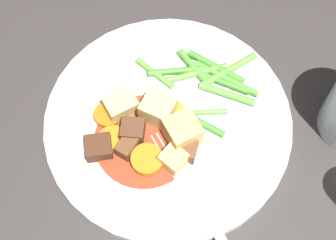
# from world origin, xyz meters

# --- Properties ---
(ground_plane) EXTENTS (3.00, 3.00, 0.00)m
(ground_plane) POSITION_xyz_m (0.00, 0.00, 0.00)
(ground_plane) COLOR #383330
(dinner_plate) EXTENTS (0.27, 0.27, 0.01)m
(dinner_plate) POSITION_xyz_m (0.00, 0.00, 0.01)
(dinner_plate) COLOR white
(dinner_plate) RESTS_ON ground_plane
(stew_sauce) EXTENTS (0.11, 0.11, 0.00)m
(stew_sauce) POSITION_xyz_m (0.03, -0.01, 0.01)
(stew_sauce) COLOR #93381E
(stew_sauce) RESTS_ON dinner_plate
(carrot_slice_0) EXTENTS (0.04, 0.04, 0.01)m
(carrot_slice_0) POSITION_xyz_m (-0.01, -0.00, 0.02)
(carrot_slice_0) COLOR orange
(carrot_slice_0) RESTS_ON dinner_plate
(carrot_slice_1) EXTENTS (0.04, 0.04, 0.01)m
(carrot_slice_1) POSITION_xyz_m (0.05, -0.04, 0.02)
(carrot_slice_1) COLOR orange
(carrot_slice_1) RESTS_ON dinner_plate
(carrot_slice_2) EXTENTS (0.05, 0.05, 0.01)m
(carrot_slice_2) POSITION_xyz_m (0.05, -0.00, 0.02)
(carrot_slice_2) COLOR orange
(carrot_slice_2) RESTS_ON dinner_plate
(carrot_slice_3) EXTENTS (0.04, 0.04, 0.01)m
(carrot_slice_3) POSITION_xyz_m (0.02, -0.06, 0.02)
(carrot_slice_3) COLOR orange
(carrot_slice_3) RESTS_ON dinner_plate
(potato_chunk_0) EXTENTS (0.04, 0.04, 0.02)m
(potato_chunk_0) POSITION_xyz_m (0.01, -0.05, 0.03)
(potato_chunk_0) COLOR #E5CC7A
(potato_chunk_0) RESTS_ON dinner_plate
(potato_chunk_1) EXTENTS (0.03, 0.03, 0.03)m
(potato_chunk_1) POSITION_xyz_m (0.00, -0.01, 0.03)
(potato_chunk_1) COLOR #E5CC7A
(potato_chunk_1) RESTS_ON dinner_plate
(potato_chunk_2) EXTENTS (0.05, 0.05, 0.03)m
(potato_chunk_2) POSITION_xyz_m (0.01, 0.02, 0.03)
(potato_chunk_2) COLOR #DBBC6B
(potato_chunk_2) RESTS_ON dinner_plate
(potato_chunk_3) EXTENTS (0.03, 0.03, 0.02)m
(potato_chunk_3) POSITION_xyz_m (0.04, 0.03, 0.02)
(potato_chunk_3) COLOR #DBBC6B
(potato_chunk_3) RESTS_ON dinner_plate
(meat_chunk_0) EXTENTS (0.02, 0.02, 0.02)m
(meat_chunk_0) POSITION_xyz_m (0.03, 0.03, 0.02)
(meat_chunk_0) COLOR brown
(meat_chunk_0) RESTS_ON dinner_plate
(meat_chunk_1) EXTENTS (0.03, 0.03, 0.02)m
(meat_chunk_1) POSITION_xyz_m (0.03, -0.03, 0.02)
(meat_chunk_1) COLOR #56331E
(meat_chunk_1) RESTS_ON dinner_plate
(meat_chunk_2) EXTENTS (0.03, 0.02, 0.02)m
(meat_chunk_2) POSITION_xyz_m (0.05, -0.02, 0.02)
(meat_chunk_2) COLOR brown
(meat_chunk_2) RESTS_ON dinner_plate
(meat_chunk_3) EXTENTS (0.04, 0.04, 0.02)m
(meat_chunk_3) POSITION_xyz_m (0.06, -0.05, 0.02)
(meat_chunk_3) COLOR #4C2B19
(meat_chunk_3) RESTS_ON dinner_plate
(green_bean_0) EXTENTS (0.02, 0.08, 0.01)m
(green_bean_0) POSITION_xyz_m (-0.01, 0.02, 0.02)
(green_bean_0) COLOR #4C8E33
(green_bean_0) RESTS_ON dinner_plate
(green_bean_1) EXTENTS (0.07, 0.05, 0.01)m
(green_bean_1) POSITION_xyz_m (-0.08, 0.04, 0.02)
(green_bean_1) COLOR #66AD42
(green_bean_1) RESTS_ON dinner_plate
(green_bean_2) EXTENTS (0.05, 0.06, 0.01)m
(green_bean_2) POSITION_xyz_m (-0.07, 0.01, 0.02)
(green_bean_2) COLOR #66AD42
(green_bean_2) RESTS_ON dinner_plate
(green_bean_3) EXTENTS (0.02, 0.05, 0.01)m
(green_bean_3) POSITION_xyz_m (-0.05, -0.04, 0.02)
(green_bean_3) COLOR #66AD42
(green_bean_3) RESTS_ON dinner_plate
(green_bean_4) EXTENTS (0.03, 0.05, 0.01)m
(green_bean_4) POSITION_xyz_m (-0.07, -0.00, 0.02)
(green_bean_4) COLOR #599E38
(green_bean_4) RESTS_ON dinner_plate
(green_bean_5) EXTENTS (0.01, 0.06, 0.01)m
(green_bean_5) POSITION_xyz_m (-0.07, 0.04, 0.02)
(green_bean_5) COLOR #4C8E33
(green_bean_5) RESTS_ON dinner_plate
(green_bean_6) EXTENTS (0.04, 0.06, 0.01)m
(green_bean_6) POSITION_xyz_m (-0.06, -0.01, 0.02)
(green_bean_6) COLOR #4C8E33
(green_bean_6) RESTS_ON dinner_plate
(green_bean_7) EXTENTS (0.02, 0.07, 0.01)m
(green_bean_7) POSITION_xyz_m (-0.08, 0.02, 0.02)
(green_bean_7) COLOR #4C8E33
(green_bean_7) RESTS_ON dinner_plate
(green_bean_8) EXTENTS (0.01, 0.06, 0.01)m
(green_bean_8) POSITION_xyz_m (-0.05, 0.05, 0.02)
(green_bean_8) COLOR #66AD42
(green_bean_8) RESTS_ON dinner_plate
(green_bean_9) EXTENTS (0.03, 0.06, 0.01)m
(green_bean_9) POSITION_xyz_m (-0.02, 0.03, 0.02)
(green_bean_9) COLOR #66AD42
(green_bean_9) RESTS_ON dinner_plate
(green_bean_10) EXTENTS (0.02, 0.08, 0.01)m
(green_bean_10) POSITION_xyz_m (-0.07, 0.04, 0.02)
(green_bean_10) COLOR #599E38
(green_bean_10) RESTS_ON dinner_plate
(fork) EXTENTS (0.12, 0.15, 0.00)m
(fork) POSITION_xyz_m (0.07, 0.06, 0.02)
(fork) COLOR silver
(fork) RESTS_ON dinner_plate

